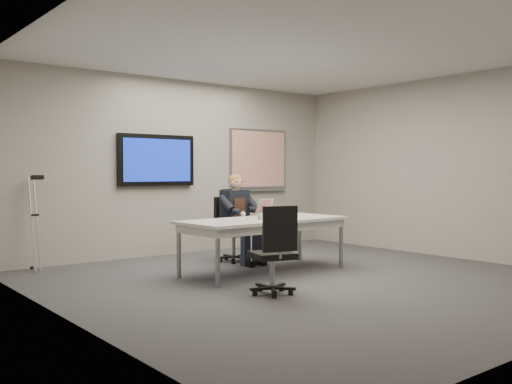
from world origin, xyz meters
TOP-DOWN VIEW (x-y plane):
  - floor at (0.00, 0.00)m, footprint 6.00×6.00m
  - ceiling at (0.00, 0.00)m, footprint 6.00×6.00m
  - wall_back at (0.00, 3.00)m, footprint 6.00×0.02m
  - wall_left at (-3.00, 0.00)m, footprint 0.02×6.00m
  - wall_right at (3.00, 0.00)m, footprint 0.02×6.00m
  - conference_table at (-0.10, 0.79)m, footprint 2.33×1.05m
  - tv_display at (-0.50, 2.95)m, footprint 1.30×0.09m
  - whiteboard at (1.55, 2.97)m, footprint 1.25×0.08m
  - office_chair_far at (0.10, 1.80)m, footprint 0.56×0.56m
  - office_chair_near at (-0.89, -0.34)m, footprint 0.57×0.57m
  - seated_person at (0.12, 1.57)m, footprint 0.41×0.71m
  - crutch at (-2.42, 2.78)m, footprint 0.34×0.66m
  - laptop at (0.17, 1.02)m, footprint 0.39×0.40m
  - name_tent at (-0.19, 0.62)m, footprint 0.25×0.12m
  - pen at (0.13, 0.48)m, footprint 0.07×0.14m

SIDE VIEW (x-z plane):
  - floor at x=0.00m, z-range -0.01..0.01m
  - office_chair_far at x=0.10m, z-range -0.18..0.77m
  - office_chair_near at x=-0.89m, z-range -0.18..0.78m
  - seated_person at x=0.12m, z-range -0.12..1.16m
  - conference_table at x=-0.10m, z-range 0.27..0.98m
  - crutch at x=-2.42m, z-range -0.02..1.33m
  - pen at x=0.13m, z-range 0.71..0.72m
  - name_tent at x=-0.19m, z-range 0.71..0.80m
  - laptop at x=0.17m, z-range 0.65..0.89m
  - wall_back at x=0.00m, z-range 0.00..2.80m
  - wall_left at x=-3.00m, z-range 0.00..2.80m
  - wall_right at x=3.00m, z-range 0.00..2.80m
  - tv_display at x=-0.50m, z-range 1.10..1.90m
  - whiteboard at x=1.55m, z-range 0.98..2.08m
  - ceiling at x=0.00m, z-range 2.79..2.81m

